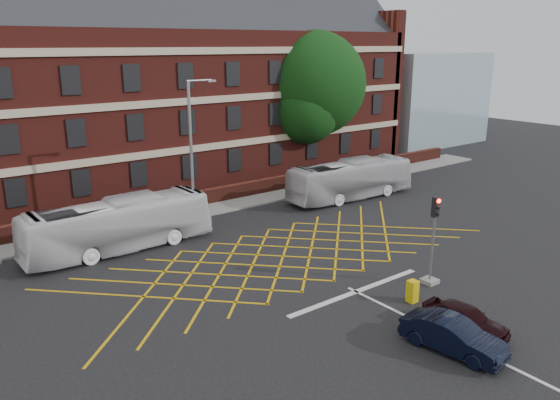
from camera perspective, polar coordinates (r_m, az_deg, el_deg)
ground at (r=28.07m, az=2.85°, el=-7.11°), size 120.00×120.00×0.00m
victorian_building at (r=45.06m, az=-15.51°, el=11.45°), size 51.00×12.17×20.40m
boundary_wall at (r=38.14m, az=-9.86°, el=-0.12°), size 56.00×0.50×1.10m
far_pavement at (r=37.43m, az=-9.10°, el=-1.18°), size 60.00×3.00×0.12m
glass_block at (r=65.29m, az=14.03°, el=10.32°), size 14.00×10.00×10.00m
box_junction_hatching at (r=29.49m, az=0.32°, el=-5.88°), size 8.22×8.22×0.02m
stop_line at (r=25.74m, az=7.95°, el=-9.46°), size 8.00×0.30×0.02m
centre_line at (r=22.26m, az=20.30°, el=-14.74°), size 0.15×14.00×0.02m
bus_left at (r=31.15m, az=-16.52°, el=-2.54°), size 10.44×2.58×2.90m
bus_right at (r=40.25m, az=7.40°, el=2.13°), size 10.34×3.03×2.84m
car_navy at (r=21.73m, az=17.62°, el=-13.36°), size 1.93×4.04×1.28m
car_maroon at (r=23.15m, az=18.75°, el=-11.69°), size 1.67×3.56×1.18m
deciduous_tree at (r=48.36m, az=3.48°, el=11.28°), size 9.08×9.08×12.16m
traffic_light_near at (r=26.68m, az=15.62°, el=-4.89°), size 0.70×0.70×4.27m
street_lamp at (r=32.48m, az=-9.02°, el=1.78°), size 2.25×1.00×9.06m
utility_cabinet at (r=25.09m, az=13.67°, el=-9.25°), size 0.42×0.41×1.00m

